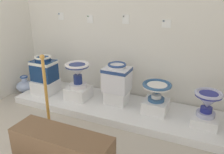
# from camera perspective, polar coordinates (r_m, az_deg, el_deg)

# --- Properties ---
(wall_back) EXTENTS (4.22, 0.06, 3.23)m
(wall_back) POSITION_cam_1_polar(r_m,az_deg,el_deg) (3.85, 4.06, 17.14)
(wall_back) COLOR silver
(wall_back) RESTS_ON ground_plane
(display_platform) EXTENTS (3.34, 0.93, 0.11)m
(display_platform) POSITION_cam_1_polar(r_m,az_deg,el_deg) (3.82, 0.70, -7.36)
(display_platform) COLOR white
(display_platform) RESTS_ON ground_plane
(plinth_block_leftmost) EXTENTS (0.38, 0.39, 0.23)m
(plinth_block_leftmost) POSITION_cam_1_polar(r_m,az_deg,el_deg) (4.34, -15.74, -2.11)
(plinth_block_leftmost) COLOR white
(plinth_block_leftmost) RESTS_ON display_platform
(antique_toilet_leftmost) EXTENTS (0.40, 0.31, 0.43)m
(antique_toilet_leftmost) POSITION_cam_1_polar(r_m,az_deg,el_deg) (4.22, -16.18, 2.10)
(antique_toilet_leftmost) COLOR navy
(antique_toilet_leftmost) RESTS_ON plinth_block_leftmost
(plinth_block_central_ornate) EXTENTS (0.37, 0.36, 0.20)m
(plinth_block_central_ornate) POSITION_cam_1_polar(r_m,az_deg,el_deg) (4.00, -8.09, -3.75)
(plinth_block_central_ornate) COLOR white
(plinth_block_central_ornate) RESTS_ON display_platform
(antique_toilet_central_ornate) EXTENTS (0.39, 0.39, 0.42)m
(antique_toilet_central_ornate) POSITION_cam_1_polar(r_m,az_deg,el_deg) (3.86, -8.37, 1.39)
(antique_toilet_central_ornate) COLOR white
(antique_toilet_central_ornate) RESTS_ON plinth_block_central_ornate
(plinth_block_squat_floral) EXTENTS (0.35, 0.29, 0.21)m
(plinth_block_squat_floral) POSITION_cam_1_polar(r_m,az_deg,el_deg) (3.80, 1.16, -4.75)
(plinth_block_squat_floral) COLOR white
(plinth_block_squat_floral) RESTS_ON display_platform
(antique_toilet_squat_floral) EXTENTS (0.40, 0.34, 0.45)m
(antique_toilet_squat_floral) POSITION_cam_1_polar(r_m,az_deg,el_deg) (3.67, 1.20, 0.02)
(antique_toilet_squat_floral) COLOR white
(antique_toilet_squat_floral) RESTS_ON plinth_block_squat_floral
(plinth_block_broad_patterned) EXTENTS (0.35, 0.36, 0.19)m
(plinth_block_broad_patterned) POSITION_cam_1_polar(r_m,az_deg,el_deg) (3.60, 10.50, -6.93)
(plinth_block_broad_patterned) COLOR white
(plinth_block_broad_patterned) RESTS_ON display_platform
(antique_toilet_broad_patterned) EXTENTS (0.42, 0.42, 0.27)m
(antique_toilet_broad_patterned) POSITION_cam_1_polar(r_m,az_deg,el_deg) (3.48, 10.80, -2.89)
(antique_toilet_broad_patterned) COLOR #315A8A
(antique_toilet_broad_patterned) RESTS_ON plinth_block_broad_patterned
(plinth_block_slender_white) EXTENTS (0.34, 0.37, 0.13)m
(plinth_block_slender_white) POSITION_cam_1_polar(r_m,az_deg,el_deg) (3.48, 21.50, -9.65)
(plinth_block_slender_white) COLOR white
(plinth_block_slender_white) RESTS_ON display_platform
(antique_toilet_slender_white) EXTENTS (0.36, 0.36, 0.35)m
(antique_toilet_slender_white) POSITION_cam_1_polar(r_m,az_deg,el_deg) (3.35, 22.15, -5.30)
(antique_toilet_slender_white) COLOR #B0B2D3
(antique_toilet_slender_white) RESTS_ON plinth_block_slender_white
(info_placard_first) EXTENTS (0.11, 0.01, 0.13)m
(info_placard_first) POSITION_cam_1_polar(r_m,az_deg,el_deg) (4.45, -12.29, 14.22)
(info_placard_first) COLOR white
(info_placard_second) EXTENTS (0.11, 0.01, 0.14)m
(info_placard_second) POSITION_cam_1_polar(r_m,az_deg,el_deg) (4.13, -5.36, 13.86)
(info_placard_second) COLOR white
(info_placard_third) EXTENTS (0.11, 0.01, 0.14)m
(info_placard_third) POSITION_cam_1_polar(r_m,az_deg,el_deg) (3.85, 3.33, 13.82)
(info_placard_third) COLOR white
(info_placard_fourth) EXTENTS (0.13, 0.01, 0.12)m
(info_placard_fourth) POSITION_cam_1_polar(r_m,az_deg,el_deg) (3.67, 13.01, 12.52)
(info_placard_fourth) COLOR white
(decorative_vase_companion) EXTENTS (0.32, 0.32, 0.33)m
(decorative_vase_companion) POSITION_cam_1_polar(r_m,az_deg,el_deg) (4.69, -20.31, -2.02)
(decorative_vase_companion) COLOR navy
(decorative_vase_companion) RESTS_ON ground_plane
(stanchion_post_near_left) EXTENTS (0.27, 0.27, 1.09)m
(stanchion_post_near_left) POSITION_cam_1_polar(r_m,az_deg,el_deg) (3.33, -15.26, -7.71)
(stanchion_post_near_left) COLOR gold
(stanchion_post_near_left) RESTS_ON ground_plane
(museum_bench) EXTENTS (1.15, 0.36, 0.40)m
(museum_bench) POSITION_cam_1_polar(r_m,az_deg,el_deg) (2.76, -12.05, -16.61)
(museum_bench) COLOR brown
(museum_bench) RESTS_ON ground_plane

